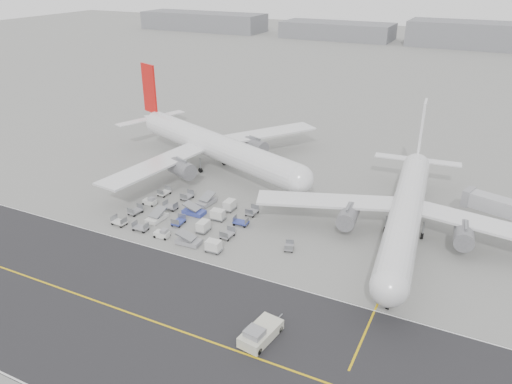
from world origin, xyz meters
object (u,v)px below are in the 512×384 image
at_px(pushback_tug, 260,333).
at_px(ground_crew_a, 258,348).
at_px(airliner_a, 213,145).
at_px(jet_bridge, 512,211).
at_px(airliner_b, 407,209).

bearing_deg(pushback_tug, ground_crew_a, -61.21).
relative_size(airliner_a, pushback_tug, 6.70).
height_order(airliner_a, jet_bridge, airliner_a).
bearing_deg(airliner_a, ground_crew_a, -122.91).
height_order(airliner_b, ground_crew_a, airliner_b).
bearing_deg(airliner_b, ground_crew_a, -111.11).
height_order(pushback_tug, ground_crew_a, pushback_tug).
bearing_deg(jet_bridge, airliner_a, -166.50).
height_order(pushback_tug, jet_bridge, jet_bridge).
distance_m(airliner_a, airliner_b, 48.80).
relative_size(jet_bridge, ground_crew_a, 11.23).
relative_size(pushback_tug, jet_bridge, 0.50).
distance_m(airliner_b, pushback_tug, 37.80).
distance_m(airliner_a, ground_crew_a, 62.79).
bearing_deg(airliner_a, airliner_b, -83.75).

